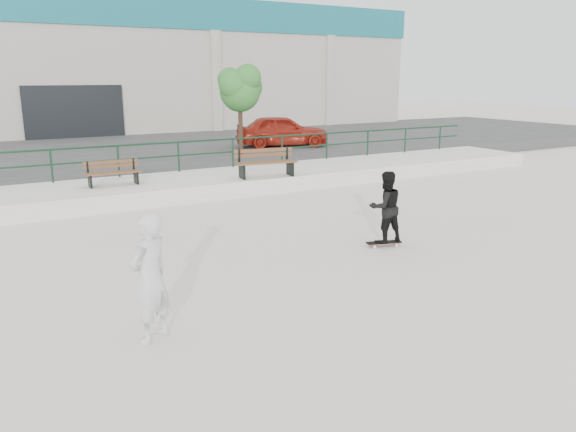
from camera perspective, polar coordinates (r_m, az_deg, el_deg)
ground at (r=9.69m, az=5.11°, el=-8.10°), size 120.00×120.00×0.00m
ledge at (r=17.93m, az=-12.59°, el=2.77°), size 30.00×3.00×0.50m
parking_strip at (r=26.06m, az=-18.34°, el=5.83°), size 60.00×14.00×0.50m
railing at (r=19.00m, az=-13.95°, el=6.36°), size 28.00×0.06×1.03m
commercial_building at (r=39.66m, az=-23.23°, el=14.27°), size 44.20×16.33×8.00m
bench_left at (r=17.39m, az=-17.39°, el=4.19°), size 1.61×0.52×0.74m
bench_right at (r=18.05m, az=-2.29°, el=5.42°), size 2.02×0.85×0.90m
tree at (r=23.32m, az=-4.87°, el=12.93°), size 2.04×1.82×3.63m
red_car at (r=25.96m, az=-0.61°, el=8.66°), size 4.54×2.97×1.44m
skateboard at (r=12.55m, az=9.72°, el=-2.70°), size 0.80×0.41×0.09m
standing_skater at (r=12.35m, az=9.87°, el=0.90°), size 0.85×0.71×1.57m
seated_skater at (r=8.04m, az=-13.83°, el=-6.10°), size 0.81×0.73×1.86m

